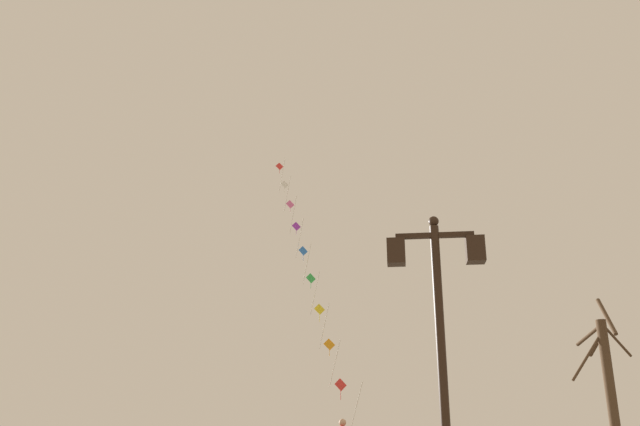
# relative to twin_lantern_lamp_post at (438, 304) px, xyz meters

# --- Properties ---
(twin_lantern_lamp_post) EXTENTS (1.48, 0.28, 4.54)m
(twin_lantern_lamp_post) POSITION_rel_twin_lantern_lamp_post_xyz_m (0.00, 0.00, 0.00)
(twin_lantern_lamp_post) COLOR black
(twin_lantern_lamp_post) RESTS_ON ground_plane
(kite_train) EXTENTS (5.33, 11.65, 15.67)m
(kite_train) POSITION_rel_twin_lantern_lamp_post_xyz_m (-4.52, 17.93, 5.17)
(kite_train) COLOR brown
(kite_train) RESTS_ON ground_plane
(bare_tree) EXTENTS (1.78, 1.82, 4.66)m
(bare_tree) POSITION_rel_twin_lantern_lamp_post_xyz_m (4.62, 7.87, -0.86)
(bare_tree) COLOR #4C3826
(bare_tree) RESTS_ON ground_plane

